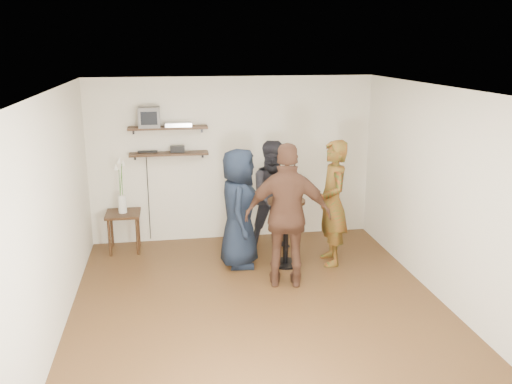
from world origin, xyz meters
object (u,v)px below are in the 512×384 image
crt_monitor (149,117)px  person_navy (239,208)px  dvd_deck (178,124)px  person_brown (288,216)px  drinks_table (286,224)px  radio (177,149)px  side_table (123,219)px  person_dark (275,196)px  person_plaid (332,203)px

crt_monitor → person_navy: size_ratio=0.19×
dvd_deck → person_navy: dvd_deck is taller
dvd_deck → person_brown: 2.44m
drinks_table → person_brown: 0.74m
person_navy → crt_monitor: bearing=57.7°
drinks_table → person_navy: person_navy is taller
radio → side_table: bearing=-164.9°
person_brown → drinks_table: bearing=-90.0°
person_dark → person_navy: size_ratio=0.99×
person_navy → radio: bearing=46.2°
person_navy → person_brown: 0.94m
side_table → person_navy: (1.66, -0.84, 0.34)m
dvd_deck → side_table: dvd_deck is taller
radio → person_dark: bearing=-19.6°
side_table → drinks_table: bearing=-22.2°
dvd_deck → person_navy: bearing=-54.1°
person_dark → dvd_deck: bearing=157.8°
drinks_table → person_brown: bearing=-100.6°
dvd_deck → radio: size_ratio=1.82×
person_dark → person_navy: 0.84m
dvd_deck → person_plaid: size_ratio=0.22×
radio → person_navy: size_ratio=0.13×
drinks_table → person_brown: (-0.12, -0.65, 0.32)m
radio → dvd_deck: bearing=0.0°
radio → person_dark: (1.43, -0.51, -0.67)m
radio → side_table: (-0.86, -0.23, -1.01)m
person_dark → side_table: bearing=170.8°
crt_monitor → person_brown: crt_monitor is taller
person_dark → person_navy: bearing=-140.8°
crt_monitor → person_brown: size_ratio=0.17×
drinks_table → person_plaid: bearing=-1.8°
radio → person_brown: size_ratio=0.12×
radio → person_dark: 1.66m
drinks_table → side_table: bearing=157.8°
crt_monitor → person_dark: 2.24m
side_table → radio: bearing=15.1°
side_table → person_navy: size_ratio=0.36×
side_table → crt_monitor: bearing=26.8°
drinks_table → person_brown: size_ratio=0.51×
crt_monitor → drinks_table: crt_monitor is taller
side_table → person_dark: 2.33m
dvd_deck → person_plaid: (2.10, -1.20, -1.00)m
radio → drinks_table: size_ratio=0.23×
drinks_table → person_dark: size_ratio=0.57×
dvd_deck → person_brown: bearing=-54.4°
crt_monitor → radio: bearing=0.0°
dvd_deck → person_navy: size_ratio=0.24×
crt_monitor → person_navy: 1.99m
person_dark → crt_monitor: bearing=162.2°
crt_monitor → drinks_table: (1.86, -1.18, -1.39)m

